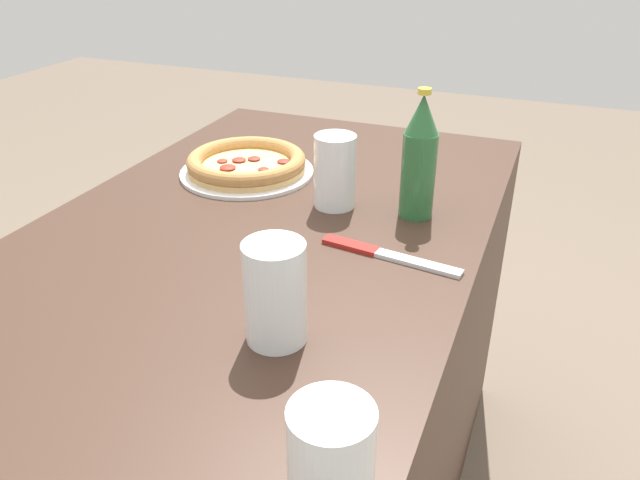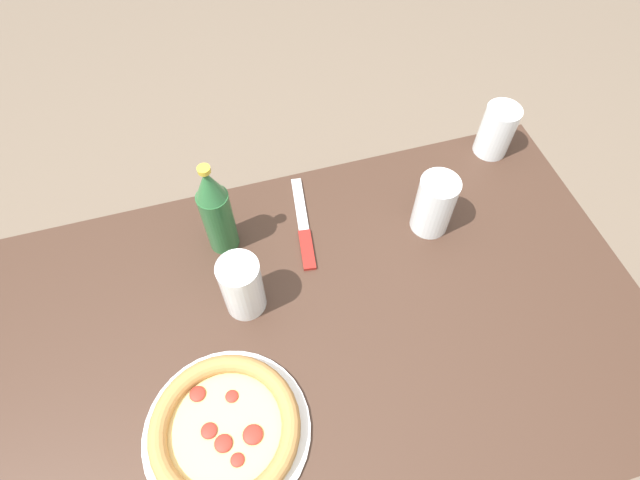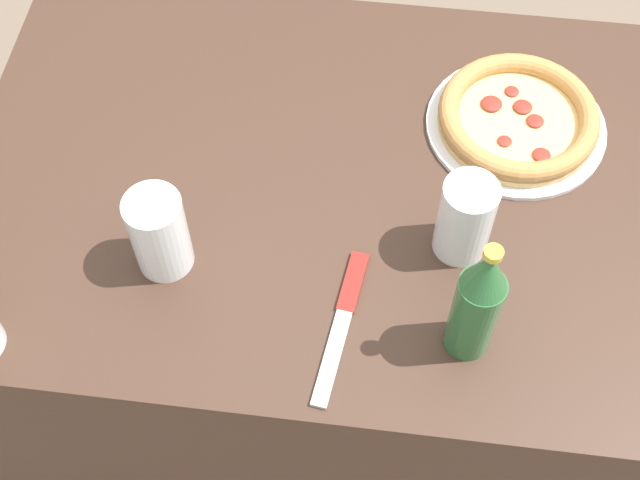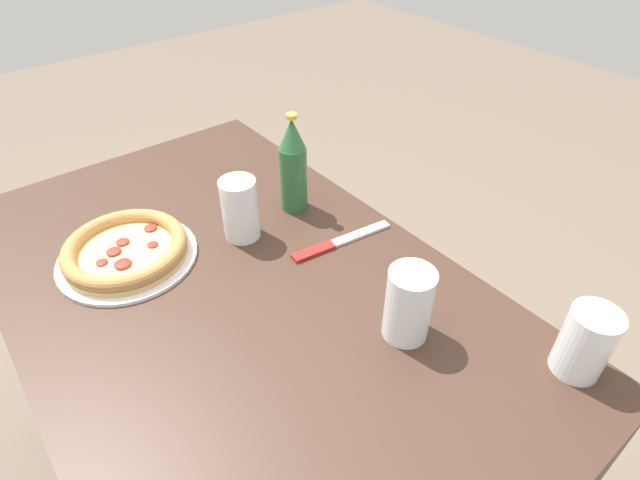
{
  "view_description": "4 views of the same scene",
  "coord_description": "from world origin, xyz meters",
  "px_view_note": "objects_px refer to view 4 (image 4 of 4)",
  "views": [
    {
      "loc": [
        -0.88,
        -0.47,
        1.28
      ],
      "look_at": [
        -0.09,
        -0.15,
        0.82
      ],
      "focal_mm": 35.0,
      "sensor_mm": 36.0,
      "label": 1
    },
    {
      "loc": [
        0.11,
        0.36,
        1.66
      ],
      "look_at": [
        -0.04,
        -0.16,
        0.83
      ],
      "focal_mm": 28.0,
      "sensor_mm": 36.0,
      "label": 2
    },
    {
      "loc": [
        0.01,
        -0.79,
        1.87
      ],
      "look_at": [
        -0.07,
        -0.14,
        0.83
      ],
      "focal_mm": 50.0,
      "sensor_mm": 36.0,
      "label": 3
    },
    {
      "loc": [
        -0.65,
        0.31,
        1.45
      ],
      "look_at": [
        -0.08,
        -0.15,
        0.87
      ],
      "focal_mm": 28.0,
      "sensor_mm": 36.0,
      "label": 4
    }
  ],
  "objects_px": {
    "glass_water": "(584,345)",
    "knife": "(338,242)",
    "glass_iced_tea": "(408,307)",
    "pizza_veggie": "(126,251)",
    "beer_bottle": "(293,166)",
    "glass_cola": "(240,210)"
  },
  "relations": [
    {
      "from": "pizza_veggie",
      "to": "beer_bottle",
      "type": "xyz_separation_m",
      "value": [
        -0.06,
        -0.38,
        0.09
      ]
    },
    {
      "from": "glass_water",
      "to": "knife",
      "type": "xyz_separation_m",
      "value": [
        0.49,
        0.09,
        -0.05
      ]
    },
    {
      "from": "pizza_veggie",
      "to": "glass_cola",
      "type": "xyz_separation_m",
      "value": [
        -0.08,
        -0.23,
        0.04
      ]
    },
    {
      "from": "glass_iced_tea",
      "to": "beer_bottle",
      "type": "xyz_separation_m",
      "value": [
        0.43,
        -0.08,
        0.05
      ]
    },
    {
      "from": "pizza_veggie",
      "to": "glass_iced_tea",
      "type": "xyz_separation_m",
      "value": [
        -0.49,
        -0.3,
        0.04
      ]
    },
    {
      "from": "glass_cola",
      "to": "glass_water",
      "type": "xyz_separation_m",
      "value": [
        -0.64,
        -0.24,
        -0.01
      ]
    },
    {
      "from": "glass_iced_tea",
      "to": "beer_bottle",
      "type": "bearing_deg",
      "value": -10.15
    },
    {
      "from": "pizza_veggie",
      "to": "glass_cola",
      "type": "bearing_deg",
      "value": -109.3
    },
    {
      "from": "pizza_veggie",
      "to": "knife",
      "type": "xyz_separation_m",
      "value": [
        -0.23,
        -0.37,
        -0.02
      ]
    },
    {
      "from": "glass_cola",
      "to": "glass_water",
      "type": "bearing_deg",
      "value": -159.72
    },
    {
      "from": "glass_iced_tea",
      "to": "knife",
      "type": "bearing_deg",
      "value": -14.43
    },
    {
      "from": "glass_cola",
      "to": "beer_bottle",
      "type": "distance_m",
      "value": 0.16
    },
    {
      "from": "glass_cola",
      "to": "glass_iced_tea",
      "type": "xyz_separation_m",
      "value": [
        -0.41,
        -0.08,
        -0.0
      ]
    },
    {
      "from": "glass_water",
      "to": "knife",
      "type": "distance_m",
      "value": 0.5
    },
    {
      "from": "beer_bottle",
      "to": "knife",
      "type": "relative_size",
      "value": 0.97
    },
    {
      "from": "glass_iced_tea",
      "to": "glass_water",
      "type": "bearing_deg",
      "value": -144.45
    },
    {
      "from": "glass_cola",
      "to": "knife",
      "type": "distance_m",
      "value": 0.22
    },
    {
      "from": "glass_water",
      "to": "pizza_veggie",
      "type": "bearing_deg",
      "value": 32.83
    },
    {
      "from": "glass_iced_tea",
      "to": "knife",
      "type": "height_order",
      "value": "glass_iced_tea"
    },
    {
      "from": "glass_water",
      "to": "beer_bottle",
      "type": "xyz_separation_m",
      "value": [
        0.66,
        0.08,
        0.05
      ]
    },
    {
      "from": "glass_water",
      "to": "knife",
      "type": "bearing_deg",
      "value": 10.96
    },
    {
      "from": "glass_iced_tea",
      "to": "knife",
      "type": "xyz_separation_m",
      "value": [
        0.26,
        -0.07,
        -0.06
      ]
    }
  ]
}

